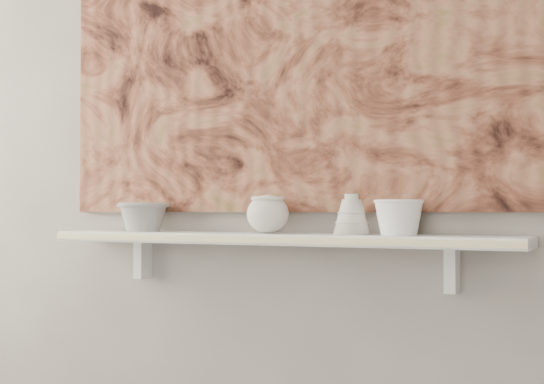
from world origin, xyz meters
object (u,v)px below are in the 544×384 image
Objects in this scene: cup_cream at (268,214)px; painting at (284,24)px; bowl_grey at (143,216)px; shelf at (272,239)px; bowl_white at (399,217)px; bell_vessel at (352,214)px.

painting is at bearing 80.36° from cup_cream.
bowl_grey is 0.43m from cup_cream.
painting is at bearing 90.00° from shelf.
bowl_white is at bearing 0.00° from shelf.
painting is 11.50× the size of bowl_white.
bowl_white reaches higher than shelf.
painting is 0.56m from cup_cream.
shelf is 0.37m from bowl_white.
bell_vessel is (0.25, 0.00, 0.00)m from cup_cream.
bowl_white is (0.81, 0.00, 0.00)m from bowl_grey.
bell_vessel is at bearing -18.74° from painting.
bell_vessel is (0.24, 0.00, 0.07)m from shelf.
bowl_white is at bearing 0.00° from cup_cream.
bowl_grey is at bearing -169.68° from painting.
cup_cream reaches higher than bowl_white.
painting is 12.63× the size of cup_cream.
bell_vessel is (0.68, 0.00, 0.01)m from bowl_grey.
bowl_white is at bearing 0.00° from bowl_grey.
bell_vessel is at bearing 0.00° from bowl_grey.
bell_vessel reaches higher than bowl_white.
painting reaches higher than bell_vessel.
painting reaches higher than shelf.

